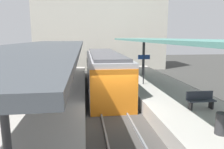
{
  "coord_description": "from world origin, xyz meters",
  "views": [
    {
      "loc": [
        -1.54,
        -10.63,
        4.5
      ],
      "look_at": [
        0.32,
        3.54,
        1.9
      ],
      "focal_mm": 32.94,
      "sensor_mm": 36.0,
      "label": 1
    }
  ],
  "objects_px": {
    "platform_bench": "(200,100)",
    "platform_sign": "(144,63)",
    "commuter_train": "(105,72)",
    "litter_bin": "(222,124)",
    "passenger_near_bench": "(35,84)"
  },
  "relations": [
    {
      "from": "litter_bin",
      "to": "passenger_near_bench",
      "type": "bearing_deg",
      "value": 144.34
    },
    {
      "from": "platform_sign",
      "to": "passenger_near_bench",
      "type": "relative_size",
      "value": 1.37
    },
    {
      "from": "platform_bench",
      "to": "litter_bin",
      "type": "relative_size",
      "value": 1.75
    },
    {
      "from": "platform_sign",
      "to": "passenger_near_bench",
      "type": "bearing_deg",
      "value": -159.6
    },
    {
      "from": "commuter_train",
      "to": "passenger_near_bench",
      "type": "distance_m",
      "value": 6.23
    },
    {
      "from": "commuter_train",
      "to": "litter_bin",
      "type": "height_order",
      "value": "commuter_train"
    },
    {
      "from": "commuter_train",
      "to": "platform_sign",
      "type": "relative_size",
      "value": 5.14
    },
    {
      "from": "commuter_train",
      "to": "passenger_near_bench",
      "type": "xyz_separation_m",
      "value": [
        -4.46,
        -4.34,
        0.11
      ]
    },
    {
      "from": "platform_sign",
      "to": "litter_bin",
      "type": "distance_m",
      "value": 8.39
    },
    {
      "from": "platform_bench",
      "to": "platform_sign",
      "type": "xyz_separation_m",
      "value": [
        -1.28,
        5.62,
        1.16
      ]
    },
    {
      "from": "platform_sign",
      "to": "passenger_near_bench",
      "type": "distance_m",
      "value": 7.77
    },
    {
      "from": "commuter_train",
      "to": "platform_sign",
      "type": "xyz_separation_m",
      "value": [
        2.78,
        -1.65,
        0.9
      ]
    },
    {
      "from": "platform_bench",
      "to": "platform_sign",
      "type": "bearing_deg",
      "value": 102.88
    },
    {
      "from": "commuter_train",
      "to": "litter_bin",
      "type": "relative_size",
      "value": 14.2
    },
    {
      "from": "passenger_near_bench",
      "to": "commuter_train",
      "type": "bearing_deg",
      "value": 44.23
    }
  ]
}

